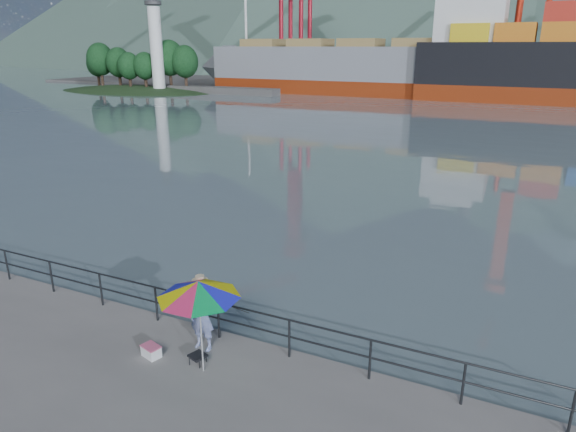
% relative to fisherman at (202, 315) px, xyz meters
% --- Properties ---
extents(harbor_water, '(500.00, 280.00, 0.00)m').
position_rel_fisherman_xyz_m(harbor_water, '(-0.92, 128.88, -0.91)').
color(harbor_water, slate).
rests_on(harbor_water, ground).
extents(far_dock, '(200.00, 40.00, 0.40)m').
position_rel_fisherman_xyz_m(far_dock, '(9.08, 91.88, -0.91)').
color(far_dock, '#514F4C').
rests_on(far_dock, ground).
extents(guardrail, '(22.00, 0.06, 1.03)m').
position_rel_fisherman_xyz_m(guardrail, '(-0.92, 0.58, -0.39)').
color(guardrail, '#2D3033').
rests_on(guardrail, ground).
extents(lighthouse_islet, '(48.00, 26.40, 19.20)m').
position_rel_fisherman_xyz_m(lighthouse_islet, '(-55.89, 60.87, -0.65)').
color(lighthouse_islet, '#263F1E').
rests_on(lighthouse_islet, ground).
extents(fisherman, '(0.68, 0.46, 1.82)m').
position_rel_fisherman_xyz_m(fisherman, '(0.00, 0.00, 0.00)').
color(fisherman, navy).
rests_on(fisherman, ground).
extents(beach_umbrella, '(2.40, 2.40, 2.28)m').
position_rel_fisherman_xyz_m(beach_umbrella, '(0.53, -0.80, 1.18)').
color(beach_umbrella, white).
rests_on(beach_umbrella, ground).
extents(folding_stool, '(0.46, 0.46, 0.24)m').
position_rel_fisherman_xyz_m(folding_stool, '(0.25, -0.61, -0.79)').
color(folding_stool, black).
rests_on(folding_stool, ground).
extents(cooler_bag, '(0.51, 0.41, 0.26)m').
position_rel_fisherman_xyz_m(cooler_bag, '(-0.93, -0.86, -0.78)').
color(cooler_bag, silver).
rests_on(cooler_bag, ground).
extents(fishing_rod, '(0.65, 1.70, 1.27)m').
position_rel_fisherman_xyz_m(fishing_rod, '(0.08, 0.75, -0.91)').
color(fishing_rod, black).
rests_on(fishing_rod, ground).
extents(bulk_carrier, '(49.11, 8.50, 14.50)m').
position_rel_fisherman_xyz_m(bulk_carrier, '(-17.09, 71.04, 3.25)').
color(bulk_carrier, maroon).
rests_on(bulk_carrier, ground).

